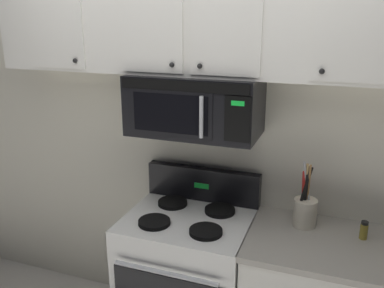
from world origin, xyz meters
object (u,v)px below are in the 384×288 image
Objects in this scene: utensil_crock_cream at (305,209)px; spice_jar at (364,230)px; stove_range at (188,278)px; over_range_microwave at (195,105)px.

utensil_crock_cream is 0.33m from spice_jar.
stove_range is 1.11m from spice_jar.
over_range_microwave is 1.17m from spice_jar.
over_range_microwave is at bearing 179.06° from spice_jar.
spice_jar is at bearing -0.94° from over_range_microwave.
spice_jar is at bearing 5.78° from stove_range.
stove_range is at bearing -174.22° from spice_jar.
utensil_crock_cream is at bearing 12.13° from stove_range.
stove_range reaches higher than spice_jar.
stove_range is 0.87m from utensil_crock_cream.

